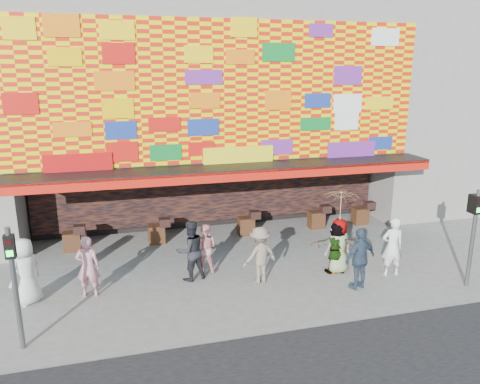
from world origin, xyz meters
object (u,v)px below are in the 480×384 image
(ped_d, at_px, (260,255))
(ped_f, at_px, (336,247))
(parasol, at_px, (341,206))
(ped_a, at_px, (26,272))
(ped_e, at_px, (360,259))
(ped_g, at_px, (339,246))
(signal_right, at_px, (474,228))
(ped_h, at_px, (392,246))
(signal_left, at_px, (14,275))
(ped_c, at_px, (190,250))
(ped_i, at_px, (205,248))
(ped_b, at_px, (88,267))

(ped_d, xyz_separation_m, ped_f, (2.57, 0.03, -0.03))
(ped_f, bearing_deg, parasol, -172.05)
(ped_a, xyz_separation_m, parasol, (9.28, -0.37, 1.25))
(ped_e, relative_size, ped_g, 1.05)
(ped_g, bearing_deg, ped_d, -3.68)
(signal_right, relative_size, ped_h, 1.57)
(ped_d, bearing_deg, signal_left, 0.97)
(ped_d, distance_m, ped_e, 2.97)
(ped_c, distance_m, ped_i, 0.72)
(signal_left, bearing_deg, ped_d, 16.59)
(ped_g, bearing_deg, ped_b, -7.05)
(ped_f, height_order, ped_h, ped_h)
(ped_i, bearing_deg, ped_g, -174.44)
(ped_a, relative_size, parasol, 0.97)
(ped_f, relative_size, ped_g, 0.96)
(ped_a, bearing_deg, ped_d, 131.84)
(ped_a, bearing_deg, ped_i, 143.92)
(ped_g, bearing_deg, signal_left, 7.86)
(ped_c, xyz_separation_m, ped_h, (6.19, -1.34, -0.00))
(ped_f, bearing_deg, ped_a, 7.22)
(signal_left, xyz_separation_m, ped_c, (4.43, 2.65, -0.91))
(parasol, bearing_deg, ped_d, -179.47)
(ped_g, bearing_deg, ped_e, 89.35)
(ped_b, distance_m, ped_d, 5.02)
(ped_b, bearing_deg, ped_i, -158.53)
(ped_h, bearing_deg, ped_f, -14.24)
(ped_i, bearing_deg, ped_d, 162.45)
(ped_f, distance_m, ped_h, 1.74)
(ped_i, bearing_deg, ped_h, -176.33)
(ped_e, bearing_deg, ped_h, -174.48)
(ped_h, bearing_deg, ped_g, -15.19)
(ped_e, relative_size, ped_h, 0.99)
(ped_c, xyz_separation_m, ped_f, (4.57, -0.70, -0.10))
(ped_d, xyz_separation_m, ped_g, (2.65, 0.02, 0.01))
(ped_i, distance_m, parasol, 4.50)
(signal_right, bearing_deg, ped_a, 169.60)
(signal_left, distance_m, signal_right, 12.40)
(ped_d, bearing_deg, ped_h, 156.08)
(signal_left, bearing_deg, signal_right, 0.00)
(ped_i, bearing_deg, ped_f, -174.71)
(ped_e, bearing_deg, ped_a, -25.60)
(ped_c, bearing_deg, ped_b, -10.73)
(ped_d, bearing_deg, parasol, 164.91)
(ped_a, relative_size, ped_b, 1.05)
(signal_right, relative_size, ped_i, 1.86)
(ped_f, relative_size, ped_h, 0.90)
(ped_f, distance_m, parasol, 1.35)
(signal_left, height_order, ped_e, signal_left)
(signal_left, height_order, ped_f, signal_left)
(ped_a, distance_m, ped_h, 10.86)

